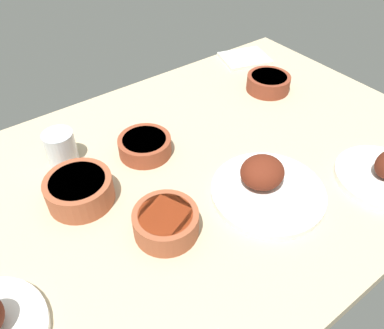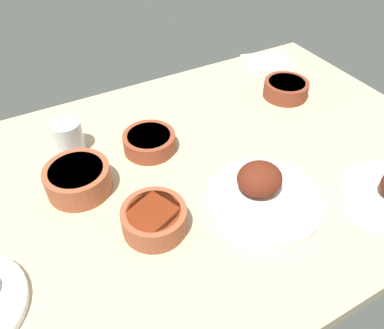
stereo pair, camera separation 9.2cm
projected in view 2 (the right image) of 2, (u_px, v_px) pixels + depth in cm
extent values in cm
cube|color=#C6B28E|center=(192.00, 176.00, 94.39)|extent=(140.00, 90.00, 4.00)
cylinder|color=white|center=(264.00, 199.00, 84.82)|extent=(26.25, 26.25, 1.60)
ellipsoid|color=#602314|center=(260.00, 179.00, 84.14)|extent=(10.43, 9.74, 6.86)
cylinder|color=brown|center=(149.00, 142.00, 97.63)|extent=(13.57, 13.57, 4.63)
cylinder|color=white|center=(149.00, 137.00, 96.41)|extent=(11.13, 11.13, 1.00)
cylinder|color=#A35133|center=(154.00, 219.00, 78.05)|extent=(13.66, 13.66, 5.61)
cylinder|color=#9E3314|center=(154.00, 212.00, 76.50)|extent=(11.20, 11.20, 1.00)
cylinder|color=#A35133|center=(78.00, 179.00, 86.28)|extent=(14.98, 14.98, 6.29)
cylinder|color=#4C192D|center=(76.00, 171.00, 84.50)|extent=(12.28, 12.28, 1.00)
cylinder|color=brown|center=(286.00, 89.00, 116.72)|extent=(13.63, 13.63, 4.96)
cylinder|color=#DBCC7A|center=(287.00, 83.00, 115.39)|extent=(11.18, 11.18, 1.00)
cylinder|color=silver|center=(68.00, 136.00, 96.36)|extent=(7.52, 7.52, 8.38)
cube|color=white|center=(267.00, 62.00, 133.60)|extent=(19.27, 17.25, 1.20)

